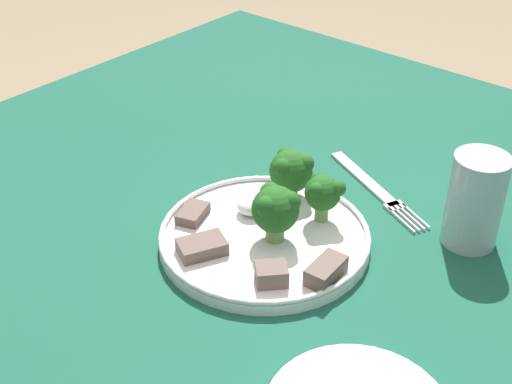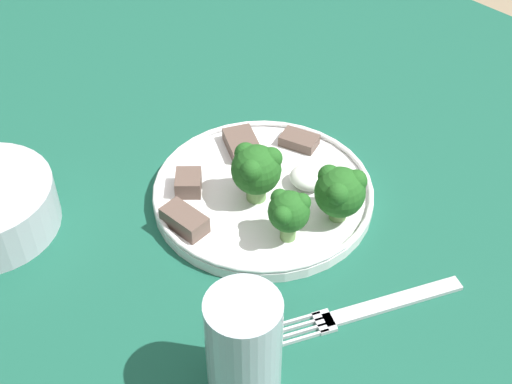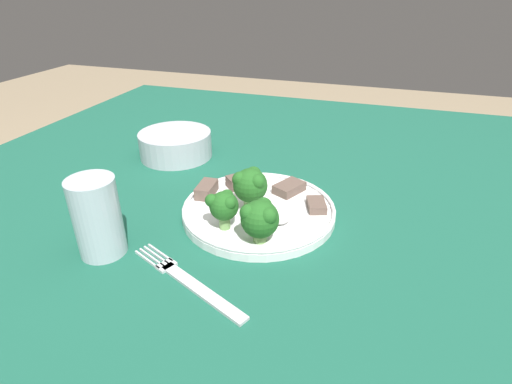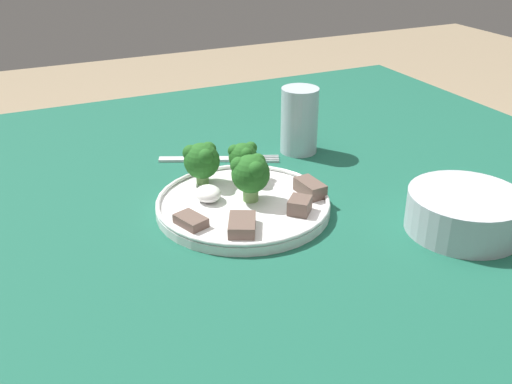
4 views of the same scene
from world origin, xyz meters
The scene contains 12 objects.
table centered at (0.00, 0.00, 0.66)m, with size 1.24×1.17×0.75m.
dinner_plate centered at (-0.06, -0.04, 0.76)m, with size 0.23×0.23×0.02m.
fork centered at (-0.23, -0.01, 0.75)m, with size 0.10×0.18×0.00m.
drinking_glass centered at (-0.21, 0.12, 0.80)m, with size 0.06×0.06×0.11m.
broccoli_floret_near_rim_left centered at (-0.12, -0.02, 0.80)m, with size 0.04×0.04×0.06m.
broccoli_floret_center_left centered at (-0.06, -0.03, 0.80)m, with size 0.05×0.05×0.07m.
broccoli_floret_back_left centered at (-0.14, -0.07, 0.80)m, with size 0.05×0.05×0.06m.
meat_slice_front_slice centered at (-0.04, 0.05, 0.77)m, with size 0.05×0.03×0.02m.
meat_slice_middle_slice centered at (0.01, -0.08, 0.77)m, with size 0.06×0.05×0.01m.
meat_slice_rear_slice centered at (-0.03, -0.13, 0.77)m, with size 0.05×0.04×0.01m.
meat_slice_edge_slice centered at (0.00, 0.01, 0.77)m, with size 0.04×0.04×0.02m.
sauce_dollop centered at (-0.08, -0.08, 0.77)m, with size 0.04×0.03×0.02m.
Camera 2 is at (-0.45, 0.34, 1.27)m, focal length 50.00 mm.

